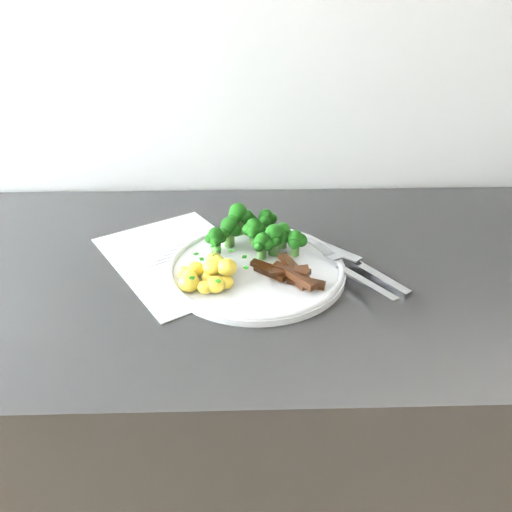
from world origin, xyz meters
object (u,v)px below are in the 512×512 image
object	(u,v)px
potatoes	(211,272)
knife	(365,270)
plate	(256,268)
beef_strips	(291,274)
fork	(354,273)
recipe_paper	(181,258)
broccoli	(256,230)
counter	(218,460)

from	to	relation	value
potatoes	knife	size ratio (longest dim) A/B	0.59
plate	beef_strips	size ratio (longest dim) A/B	2.52
plate	fork	distance (m)	0.15
recipe_paper	beef_strips	bearing A→B (deg)	-26.04
broccoli	potatoes	distance (m)	0.13
fork	potatoes	bearing A→B (deg)	-178.90
beef_strips	fork	world-z (taller)	beef_strips
beef_strips	knife	world-z (taller)	beef_strips
counter	recipe_paper	bearing A→B (deg)	147.43
plate	beef_strips	xyz separation A→B (m)	(0.05, -0.04, 0.01)
recipe_paper	potatoes	world-z (taller)	potatoes
broccoli	beef_strips	distance (m)	0.12
plate	beef_strips	world-z (taller)	beef_strips
counter	beef_strips	bearing A→B (deg)	-23.64
broccoli	plate	bearing A→B (deg)	-91.70
beef_strips	knife	bearing A→B (deg)	13.12
recipe_paper	potatoes	size ratio (longest dim) A/B	3.28
counter	knife	size ratio (longest dim) A/B	13.66
potatoes	beef_strips	distance (m)	0.12
potatoes	beef_strips	size ratio (longest dim) A/B	0.97
plate	fork	bearing A→B (deg)	-13.87
beef_strips	fork	size ratio (longest dim) A/B	0.63
plate	knife	world-z (taller)	knife
counter	plate	size ratio (longest dim) A/B	8.88
counter	potatoes	world-z (taller)	potatoes
plate	potatoes	distance (m)	0.08
knife	fork	bearing A→B (deg)	-132.11
potatoes	knife	bearing A→B (deg)	7.19
counter	potatoes	distance (m)	0.50
counter	plate	distance (m)	0.49
plate	potatoes	bearing A→B (deg)	-149.42
broccoli	knife	bearing A→B (deg)	-23.40
plate	beef_strips	distance (m)	0.07
recipe_paper	broccoli	size ratio (longest dim) A/B	2.15
recipe_paper	plate	size ratio (longest dim) A/B	1.26
counter	broccoli	bearing A→B (deg)	28.58
broccoli	beef_strips	world-z (taller)	broccoli
counter	knife	distance (m)	0.54
broccoli	potatoes	world-z (taller)	broccoli
plate	knife	bearing A→B (deg)	-3.45
beef_strips	counter	bearing A→B (deg)	156.36
plate	broccoli	size ratio (longest dim) A/B	1.70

